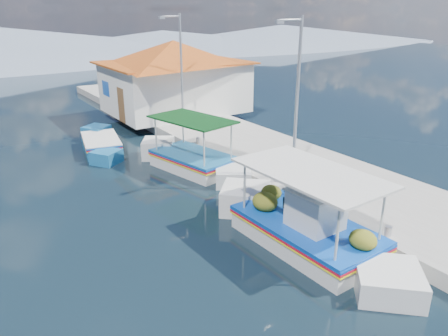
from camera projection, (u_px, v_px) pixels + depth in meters
ground at (222, 243)px, 13.00m from camera, size 160.00×160.00×0.00m
quay at (256, 151)px, 20.65m from camera, size 5.00×44.00×0.50m
bollards at (229, 155)px, 18.84m from camera, size 0.20×17.20×0.30m
main_caique at (304, 229)px, 12.81m from camera, size 2.50×8.02×2.64m
caique_green_canopy at (193, 161)px, 18.96m from camera, size 3.02×6.71×2.57m
caique_blue_hull at (101, 145)px, 21.48m from camera, size 2.40×5.52×1.00m
harbor_building at (174, 75)px, 26.96m from camera, size 10.49×10.49×4.40m
lamp_post_near at (296, 92)px, 15.54m from camera, size 1.21×0.14×6.00m
lamp_post_far at (180, 66)px, 22.59m from camera, size 1.21×0.14×6.00m
mountain_ridge at (42, 45)px, 59.49m from camera, size 171.40×96.00×5.50m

